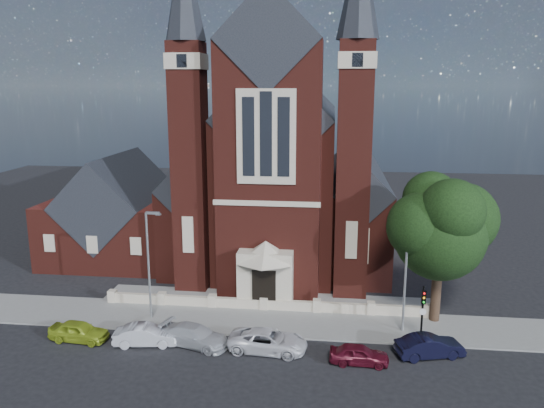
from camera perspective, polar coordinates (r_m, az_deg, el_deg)
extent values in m
plane|color=black|center=(48.93, 0.45, -7.33)|extent=(120.00, 120.00, 0.00)
cube|color=slate|center=(39.30, -1.25, -12.52)|extent=(60.00, 5.00, 0.12)
cube|color=slate|center=(42.92, -0.50, -10.27)|extent=(26.00, 3.00, 0.14)
cube|color=#B3A58E|center=(41.10, -0.86, -11.35)|extent=(24.00, 0.40, 0.90)
cube|color=#511C15|center=(56.79, 1.55, 2.78)|extent=(10.00, 30.00, 14.00)
cube|color=black|center=(56.02, 1.59, 9.85)|extent=(10.00, 30.20, 10.00)
cube|color=#511C15|center=(57.55, -6.01, -0.20)|extent=(5.00, 26.00, 8.00)
cube|color=#511C15|center=(56.24, 9.07, -0.59)|extent=(5.00, 26.00, 8.00)
cube|color=black|center=(56.80, -6.11, 3.74)|extent=(5.01, 26.20, 5.01)
cube|color=black|center=(55.48, 9.22, 3.44)|extent=(5.01, 26.20, 5.01)
cube|color=#511C15|center=(41.09, -0.36, 3.24)|extent=(8.00, 3.00, 20.00)
cube|color=black|center=(40.67, -0.38, 17.28)|extent=(8.00, 3.20, 8.00)
cube|color=#B3A58E|center=(39.17, -0.64, 7.21)|extent=(4.40, 0.15, 7.00)
cube|color=black|center=(39.09, -0.66, 7.49)|extent=(0.90, 0.08, 6.20)
cube|color=#B3A58E|center=(41.18, -0.69, -7.99)|extent=(4.20, 2.00, 4.40)
cube|color=black|center=(40.43, -0.87, -9.30)|extent=(1.80, 0.12, 3.20)
cone|color=#B3A58E|center=(40.46, -0.69, -5.07)|extent=(4.60, 4.60, 1.60)
cube|color=#511C15|center=(43.31, -8.78, 3.58)|extent=(2.60, 2.60, 20.00)
cube|color=#B3A58E|center=(42.83, -9.17, 14.88)|extent=(2.80, 2.80, 1.20)
cube|color=#511C15|center=(41.80, 8.70, 3.26)|extent=(2.60, 2.60, 20.00)
cube|color=#B3A58E|center=(41.31, 9.11, 14.97)|extent=(2.80, 2.80, 1.20)
cube|color=#511C15|center=(54.78, -16.09, -2.37)|extent=(12.00, 12.00, 6.00)
cube|color=black|center=(54.11, -16.28, 0.71)|extent=(8.49, 12.20, 8.49)
cylinder|color=black|center=(40.10, 17.25, -8.71)|extent=(0.70, 0.70, 5.00)
sphere|color=black|center=(38.86, 17.63, -3.19)|extent=(6.40, 6.40, 6.40)
sphere|color=black|center=(37.32, 18.78, -0.74)|extent=(4.40, 4.40, 4.40)
cylinder|color=gray|center=(39.18, -13.13, -6.63)|extent=(0.16, 0.16, 8.00)
cube|color=gray|center=(37.90, -12.72, -0.95)|extent=(1.00, 0.15, 0.18)
cube|color=gray|center=(37.79, -12.14, -1.09)|extent=(0.35, 0.22, 0.12)
cylinder|color=gray|center=(37.32, 14.15, -7.66)|extent=(0.16, 0.16, 8.00)
cube|color=gray|center=(36.23, 15.27, -1.71)|extent=(1.00, 0.15, 0.18)
cube|color=gray|center=(36.32, 15.88, -1.85)|extent=(0.35, 0.22, 0.12)
cylinder|color=black|center=(36.84, 15.85, -11.39)|extent=(0.14, 0.14, 4.00)
cube|color=black|center=(36.20, 16.01, -9.61)|extent=(0.28, 0.22, 0.90)
sphere|color=red|center=(35.97, 16.07, -9.24)|extent=(0.14, 0.14, 0.14)
sphere|color=#CC8C0C|center=(36.08, 16.04, -9.68)|extent=(0.14, 0.14, 0.14)
sphere|color=#0C9919|center=(36.19, 16.01, -10.12)|extent=(0.14, 0.14, 0.14)
imported|color=#8CA320|center=(38.56, -20.07, -12.73)|extent=(4.10, 1.93, 1.35)
imported|color=#B3B5BB|center=(36.77, -13.41, -13.55)|extent=(4.32, 2.02, 1.37)
imported|color=#B0B3B9|center=(36.09, -8.28, -13.85)|extent=(5.07, 3.27, 1.37)
imported|color=silver|center=(35.06, -0.43, -14.51)|extent=(5.21, 2.69, 1.41)
imported|color=#4E0D1B|center=(34.11, 9.35, -15.67)|extent=(3.66, 1.54, 1.24)
imported|color=black|center=(35.82, 16.60, -14.46)|extent=(4.51, 2.57, 1.41)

